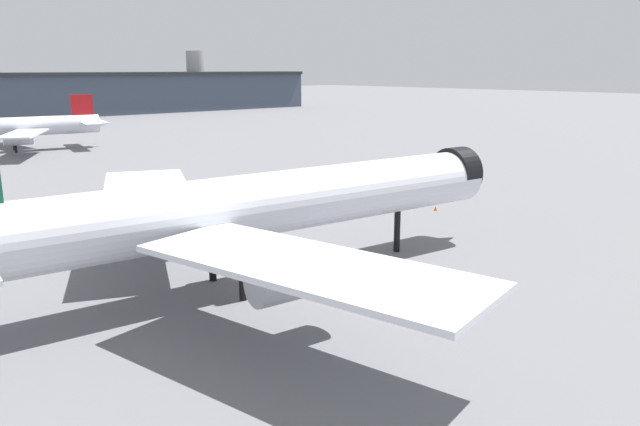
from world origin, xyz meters
TOP-DOWN VIEW (x-y plane):
  - ground at (0.00, 0.00)m, footprint 900.00×900.00m
  - airliner_near_gate at (-4.19, 2.59)m, footprint 58.74×53.15m
  - airliner_far_taxiway at (8.95, 108.70)m, footprint 45.77×41.11m
  - terminal_building at (45.09, 206.01)m, footprint 251.52×42.88m
  - traffic_cone_near_nose at (30.78, 8.07)m, footprint 0.49×0.49m

SIDE VIEW (x-z plane):
  - ground at x=0.00m, z-range 0.00..0.00m
  - traffic_cone_near_nose at x=30.78m, z-range 0.00..0.62m
  - airliner_far_taxiway at x=8.95m, z-range -0.74..11.60m
  - airliner_near_gate at x=-4.19m, z-range -0.93..14.68m
  - terminal_building at x=45.09m, z-range -4.36..21.34m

